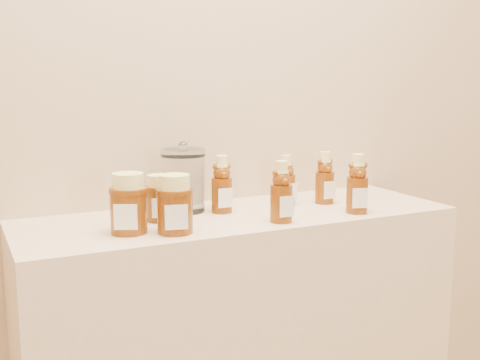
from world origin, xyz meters
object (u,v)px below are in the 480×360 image
glass_canister (183,178)px  honey_jar_left (128,203)px  bear_bottle_back_left (222,180)px  bear_bottle_front_left (281,188)px

glass_canister → honey_jar_left: bearing=-140.8°
honey_jar_left → glass_canister: 0.26m
bear_bottle_back_left → glass_canister: size_ratio=0.94×
bear_bottle_back_left → glass_canister: glass_canister is taller
bear_bottle_back_left → glass_canister: (-0.09, 0.06, 0.01)m
bear_bottle_back_left → glass_canister: bearing=152.1°
honey_jar_left → glass_canister: bearing=63.9°
bear_bottle_front_left → honey_jar_left: bearing=170.9°
bear_bottle_front_left → honey_jar_left: (-0.39, 0.06, -0.02)m
bear_bottle_back_left → bear_bottle_front_left: (0.09, -0.17, 0.00)m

